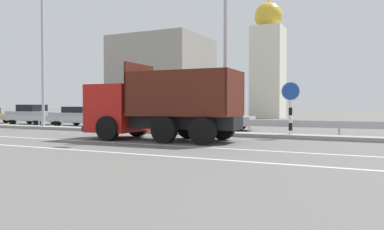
{
  "coord_description": "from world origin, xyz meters",
  "views": [
    {
      "loc": [
        6.65,
        -15.27,
        1.48
      ],
      "look_at": [
        -0.91,
        0.2,
        1.04
      ],
      "focal_mm": 35.0,
      "sensor_mm": 36.0,
      "label": 1
    }
  ],
  "objects_px": {
    "street_lamp_1": "(40,53)",
    "parked_car_3": "(142,117)",
    "median_road_sign": "(291,108)",
    "dump_truck": "(146,111)",
    "parked_car_1": "(33,115)",
    "street_lamp_2": "(224,34)",
    "parked_car_4": "(216,119)",
    "parked_car_2": "(81,116)",
    "church_tower": "(268,62)"
  },
  "relations": [
    {
      "from": "street_lamp_1",
      "to": "parked_car_3",
      "type": "bearing_deg",
      "value": 34.52
    },
    {
      "from": "median_road_sign",
      "to": "dump_truck",
      "type": "bearing_deg",
      "value": -148.71
    },
    {
      "from": "median_road_sign",
      "to": "parked_car_1",
      "type": "xyz_separation_m",
      "value": [
        -20.5,
        3.55,
        -0.61
      ]
    },
    {
      "from": "median_road_sign",
      "to": "street_lamp_1",
      "type": "distance_m",
      "value": 15.7
    },
    {
      "from": "parked_car_1",
      "to": "parked_car_3",
      "type": "distance_m",
      "value": 10.36
    },
    {
      "from": "median_road_sign",
      "to": "street_lamp_1",
      "type": "bearing_deg",
      "value": -178.79
    },
    {
      "from": "median_road_sign",
      "to": "street_lamp_2",
      "type": "relative_size",
      "value": 0.29
    },
    {
      "from": "dump_truck",
      "to": "parked_car_3",
      "type": "distance_m",
      "value": 8.07
    },
    {
      "from": "dump_truck",
      "to": "parked_car_4",
      "type": "height_order",
      "value": "dump_truck"
    },
    {
      "from": "parked_car_3",
      "to": "parked_car_4",
      "type": "height_order",
      "value": "parked_car_3"
    },
    {
      "from": "street_lamp_1",
      "to": "parked_car_2",
      "type": "distance_m",
      "value": 5.29
    },
    {
      "from": "street_lamp_2",
      "to": "parked_car_2",
      "type": "xyz_separation_m",
      "value": [
        -12.06,
        3.39,
        -4.16
      ]
    },
    {
      "from": "parked_car_3",
      "to": "church_tower",
      "type": "height_order",
      "value": "church_tower"
    },
    {
      "from": "dump_truck",
      "to": "church_tower",
      "type": "height_order",
      "value": "church_tower"
    },
    {
      "from": "dump_truck",
      "to": "parked_car_1",
      "type": "bearing_deg",
      "value": 62.82
    },
    {
      "from": "parked_car_2",
      "to": "street_lamp_1",
      "type": "bearing_deg",
      "value": -0.19
    },
    {
      "from": "church_tower",
      "to": "parked_car_4",
      "type": "bearing_deg",
      "value": -83.02
    },
    {
      "from": "street_lamp_1",
      "to": "parked_car_1",
      "type": "distance_m",
      "value": 7.59
    },
    {
      "from": "church_tower",
      "to": "parked_car_2",
      "type": "bearing_deg",
      "value": -106.68
    },
    {
      "from": "parked_car_1",
      "to": "parked_car_4",
      "type": "relative_size",
      "value": 0.88
    },
    {
      "from": "dump_truck",
      "to": "street_lamp_1",
      "type": "distance_m",
      "value": 10.84
    },
    {
      "from": "median_road_sign",
      "to": "parked_car_3",
      "type": "distance_m",
      "value": 10.67
    },
    {
      "from": "street_lamp_2",
      "to": "parked_car_1",
      "type": "distance_m",
      "value": 18.29
    },
    {
      "from": "parked_car_2",
      "to": "parked_car_3",
      "type": "relative_size",
      "value": 1.21
    },
    {
      "from": "street_lamp_1",
      "to": "parked_car_2",
      "type": "relative_size",
      "value": 1.78
    },
    {
      "from": "parked_car_4",
      "to": "church_tower",
      "type": "height_order",
      "value": "church_tower"
    },
    {
      "from": "median_road_sign",
      "to": "street_lamp_2",
      "type": "bearing_deg",
      "value": -174.55
    },
    {
      "from": "dump_truck",
      "to": "parked_car_3",
      "type": "height_order",
      "value": "dump_truck"
    },
    {
      "from": "parked_car_4",
      "to": "church_tower",
      "type": "distance_m",
      "value": 24.05
    },
    {
      "from": "dump_truck",
      "to": "church_tower",
      "type": "bearing_deg",
      "value": 2.36
    },
    {
      "from": "dump_truck",
      "to": "median_road_sign",
      "type": "relative_size",
      "value": 2.67
    },
    {
      "from": "street_lamp_1",
      "to": "parked_car_4",
      "type": "relative_size",
      "value": 1.81
    },
    {
      "from": "dump_truck",
      "to": "parked_car_2",
      "type": "distance_m",
      "value": 11.6
    },
    {
      "from": "parked_car_3",
      "to": "parked_car_2",
      "type": "bearing_deg",
      "value": 93.56
    },
    {
      "from": "street_lamp_2",
      "to": "church_tower",
      "type": "height_order",
      "value": "church_tower"
    },
    {
      "from": "street_lamp_1",
      "to": "parked_car_1",
      "type": "height_order",
      "value": "street_lamp_1"
    },
    {
      "from": "parked_car_3",
      "to": "street_lamp_2",
      "type": "bearing_deg",
      "value": -114.81
    },
    {
      "from": "street_lamp_2",
      "to": "parked_car_2",
      "type": "distance_m",
      "value": 13.2
    },
    {
      "from": "dump_truck",
      "to": "parked_car_4",
      "type": "xyz_separation_m",
      "value": [
        0.33,
        7.13,
        -0.59
      ]
    },
    {
      "from": "street_lamp_2",
      "to": "dump_truck",
      "type": "bearing_deg",
      "value": -128.53
    },
    {
      "from": "church_tower",
      "to": "median_road_sign",
      "type": "bearing_deg",
      "value": -73.34
    },
    {
      "from": "dump_truck",
      "to": "parked_car_1",
      "type": "xyz_separation_m",
      "value": [
        -14.96,
        6.91,
        -0.46
      ]
    },
    {
      "from": "dump_truck",
      "to": "parked_car_3",
      "type": "bearing_deg",
      "value": 32.47
    },
    {
      "from": "parked_car_3",
      "to": "parked_car_4",
      "type": "relative_size",
      "value": 0.84
    },
    {
      "from": "parked_car_2",
      "to": "parked_car_4",
      "type": "xyz_separation_m",
      "value": [
        9.95,
        0.66,
        -0.08
      ]
    },
    {
      "from": "parked_car_2",
      "to": "parked_car_4",
      "type": "relative_size",
      "value": 1.01
    },
    {
      "from": "parked_car_1",
      "to": "parked_car_2",
      "type": "bearing_deg",
      "value": 82.37
    },
    {
      "from": "parked_car_3",
      "to": "parked_car_4",
      "type": "xyz_separation_m",
      "value": [
        4.93,
        0.51,
        -0.09
      ]
    },
    {
      "from": "parked_car_2",
      "to": "church_tower",
      "type": "bearing_deg",
      "value": 166.0
    },
    {
      "from": "dump_truck",
      "to": "parked_car_4",
      "type": "bearing_deg",
      "value": -5.04
    }
  ]
}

